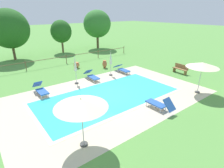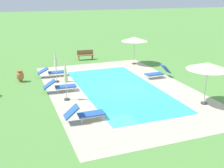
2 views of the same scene
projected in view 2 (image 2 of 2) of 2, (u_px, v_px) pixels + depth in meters
The scene contains 14 objects.
ground_plane at pixel (120, 89), 18.00m from camera, with size 160.00×160.00×0.00m, color #599342.
pool_deck_paving at pixel (120, 89), 18.00m from camera, with size 14.19×8.87×0.01m, color beige.
swimming_pool_water at pixel (120, 89), 18.00m from camera, with size 10.06×4.74×0.01m, color #38C6D1.
pool_coping_rim at pixel (120, 89), 18.00m from camera, with size 10.54×5.22×0.01m.
sun_lounger_north_near_steps at pixel (157, 73), 20.23m from camera, with size 0.64×1.91×0.95m.
sun_lounger_north_mid at pixel (61, 86), 17.41m from camera, with size 0.70×2.04×0.81m.
sun_lounger_north_far at pixel (86, 114), 13.45m from camera, with size 0.61×1.98×0.87m.
sun_lounger_north_end at pixel (53, 72), 20.54m from camera, with size 0.66×2.09×0.72m.
patio_umbrella_open_foreground at pixel (208, 66), 14.94m from camera, with size 2.29×2.29×2.40m.
patio_umbrella_open_by_bench at pixel (135, 39), 23.56m from camera, with size 2.24×2.24×2.38m.
patio_umbrella_closed_row_west at pixel (65, 73), 15.67m from camera, with size 0.32×0.32×2.46m.
patio_umbrella_closed_row_mid_west at pixel (55, 60), 18.89m from camera, with size 0.32×0.32×2.39m.
wooden_bench_lawn_side at pixel (85, 55), 25.67m from camera, with size 0.53×1.52×0.87m.
terracotta_urn_near_fence at pixel (20, 76), 19.31m from camera, with size 0.50×0.50×0.81m.
Camera 2 is at (-15.74, 6.44, 5.93)m, focal length 45.00 mm.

